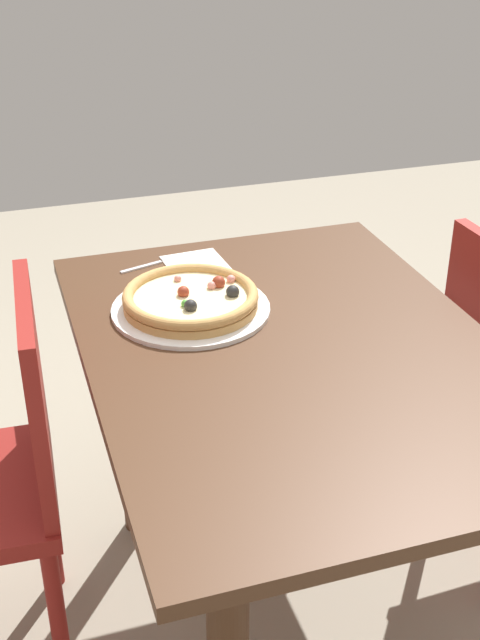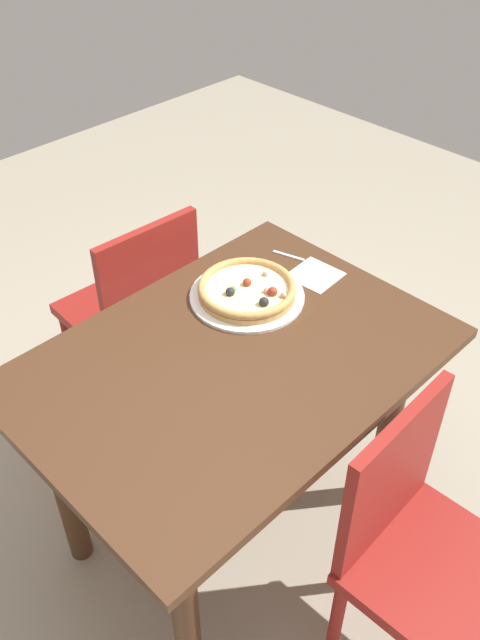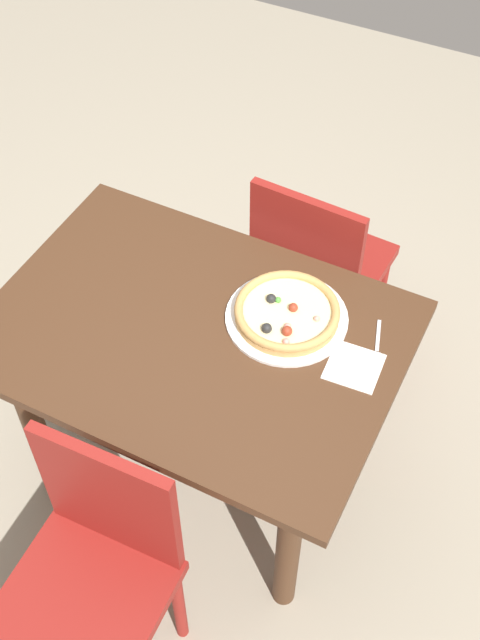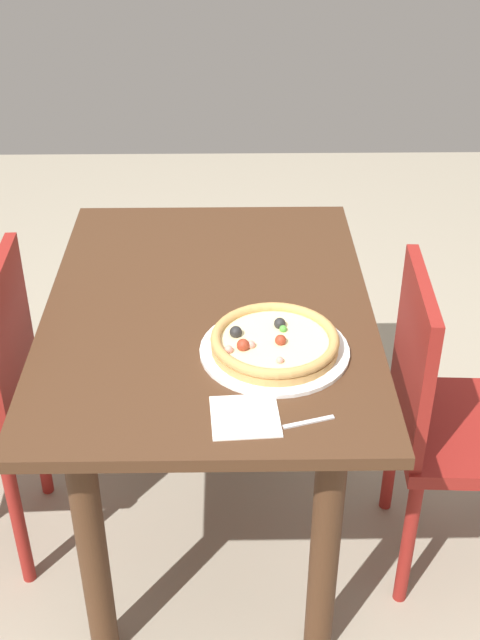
# 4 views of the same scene
# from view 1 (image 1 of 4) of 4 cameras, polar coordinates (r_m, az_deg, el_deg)

# --- Properties ---
(ground_plane) EXTENTS (6.00, 6.00, 0.00)m
(ground_plane) POSITION_cam_1_polar(r_m,az_deg,el_deg) (2.16, 2.99, -19.65)
(ground_plane) COLOR #9E937F
(dining_table) EXTENTS (1.14, 0.82, 0.77)m
(dining_table) POSITION_cam_1_polar(r_m,az_deg,el_deg) (1.75, 3.50, -5.95)
(dining_table) COLOR #472B19
(dining_table) RESTS_ON ground
(plate) EXTENTS (0.34, 0.34, 0.01)m
(plate) POSITION_cam_1_polar(r_m,az_deg,el_deg) (1.80, -3.37, 0.76)
(plate) COLOR white
(plate) RESTS_ON dining_table
(pizza) EXTENTS (0.29, 0.29, 0.05)m
(pizza) POSITION_cam_1_polar(r_m,az_deg,el_deg) (1.79, -3.36, 1.49)
(pizza) COLOR tan
(pizza) RESTS_ON plate
(fork) EXTENTS (0.06, 0.16, 0.00)m
(fork) POSITION_cam_1_polar(r_m,az_deg,el_deg) (2.03, -5.70, 3.90)
(fork) COLOR silver
(fork) RESTS_ON dining_table
(napkin) EXTENTS (0.15, 0.15, 0.00)m
(napkin) POSITION_cam_1_polar(r_m,az_deg,el_deg) (2.02, -3.06, 3.86)
(napkin) COLOR white
(napkin) RESTS_ON dining_table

